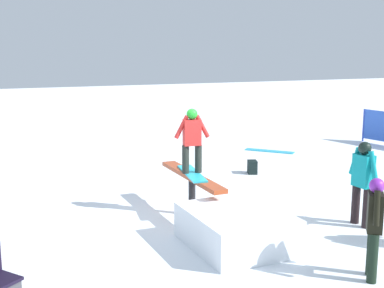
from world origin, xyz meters
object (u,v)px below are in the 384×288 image
loose_snowboard_cyan (269,151)px  main_rider_on_rail (192,143)px  bystander_teal (363,179)px  rail_feature (192,180)px  bystander_black (374,223)px  backpack_on_snow (252,167)px

loose_snowboard_cyan → main_rider_on_rail: bearing=92.2°
main_rider_on_rail → loose_snowboard_cyan: bearing=-35.7°
bystander_teal → main_rider_on_rail: bearing=52.7°
bystander_teal → loose_snowboard_cyan: (6.53, -1.49, -0.88)m
bystander_teal → loose_snowboard_cyan: bystander_teal is taller
rail_feature → bystander_black: (-3.57, -1.50, 0.15)m
rail_feature → main_rider_on_rail: (0.00, 0.00, 0.75)m
main_rider_on_rail → bystander_teal: main_rider_on_rail is taller
rail_feature → bystander_teal: (-1.62, -2.75, 0.19)m
bystander_black → backpack_on_snow: 6.28m
main_rider_on_rail → loose_snowboard_cyan: size_ratio=0.90×
rail_feature → main_rider_on_rail: main_rider_on_rail is taller
loose_snowboard_cyan → backpack_on_snow: backpack_on_snow is taller
main_rider_on_rail → bystander_teal: size_ratio=0.86×
rail_feature → loose_snowboard_cyan: rail_feature is taller
rail_feature → bystander_teal: bystander_teal is taller
main_rider_on_rail → rail_feature: bearing=0.0°
bystander_teal → loose_snowboard_cyan: size_ratio=1.04×
loose_snowboard_cyan → backpack_on_snow: size_ratio=4.46×
bystander_black → loose_snowboard_cyan: (8.49, -2.75, -0.83)m
rail_feature → bystander_teal: 3.20m
bystander_black → main_rider_on_rail: bearing=-123.4°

